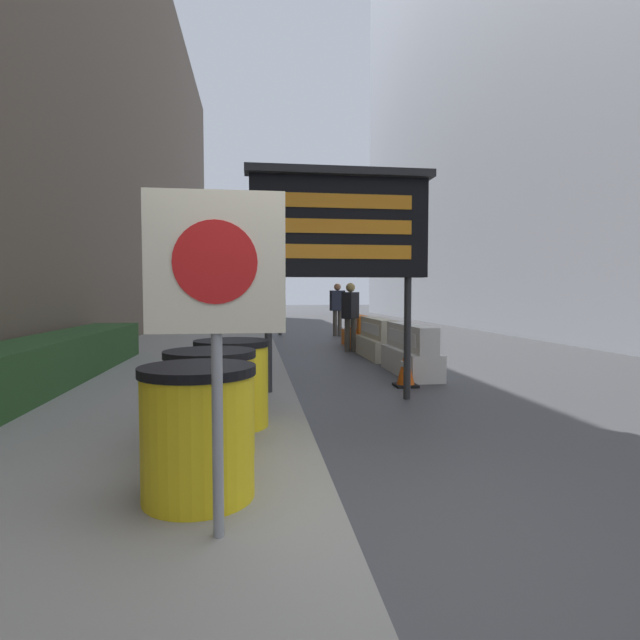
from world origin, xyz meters
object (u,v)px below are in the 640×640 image
Objects in this scene: barrel_drum_middle at (210,402)px; jersey_barrier_white at (410,352)px; traffic_cone_mid at (406,367)px; pedestrian_worker at (337,305)px; warning_sign at (216,289)px; pedestrian_passerby at (350,311)px; barrel_drum_foreground at (198,432)px; traffic_cone_near at (374,330)px; traffic_light_near_curb at (280,255)px; barrel_drum_back at (232,383)px; message_board at (339,227)px; jersey_barrier_orange_near at (358,333)px; jersey_barrier_cream at (378,340)px.

barrel_drum_middle is 5.58m from jersey_barrier_white.
traffic_cone_mid is 9.42m from pedestrian_worker.
pedestrian_passerby is at bearing 74.85° from warning_sign.
traffic_cone_near is at bearing 71.23° from barrel_drum_foreground.
warning_sign is at bearing -94.28° from traffic_light_near_curb.
barrel_drum_back is 0.46× the size of warning_sign.
pedestrian_passerby is at bearing -113.71° from traffic_cone_near.
message_board is 0.81× the size of traffic_light_near_curb.
message_board reaches higher than barrel_drum_back.
barrel_drum_foreground reaches higher than jersey_barrier_orange_near.
message_board is at bearing 71.29° from warning_sign.
traffic_light_near_curb is 2.23× the size of pedestrian_passerby.
pedestrian_worker reaches higher than jersey_barrier_cream.
barrel_drum_middle is 4.41m from traffic_cone_mid.
warning_sign is (0.16, -1.43, 0.92)m from barrel_drum_middle.
warning_sign is 0.93× the size of jersey_barrier_cream.
pedestrian_worker is at bearing 75.93° from barrel_drum_middle.
traffic_cone_mid is (-1.40, -7.85, -0.00)m from traffic_cone_near.
message_board is 4.92× the size of traffic_cone_near.
traffic_cone_near is at bearing 81.86° from jersey_barrier_white.
barrel_drum_foreground is 1.00× the size of barrel_drum_back.
barrel_drum_back is 6.81m from jersey_barrier_cream.
traffic_cone_mid is (-0.44, -1.13, -0.10)m from jersey_barrier_white.
message_board is (1.35, 3.99, 0.87)m from warning_sign.
pedestrian_passerby is at bearing 73.00° from barrel_drum_foreground.
traffic_cone_near is 7.98m from traffic_cone_mid.
jersey_barrier_white is at bearing -77.92° from traffic_light_near_curb.
pedestrian_passerby is at bearing 96.49° from jersey_barrier_white.
barrel_drum_back is at bearing -110.97° from traffic_cone_near.
message_board reaches higher than pedestrian_worker.
warning_sign is at bearing -83.61° from barrel_drum_middle.
barrel_drum_middle is 3.46m from message_board.
traffic_cone_near is at bearing -165.97° from pedestrian_passerby.
jersey_barrier_orange_near is at bearing -99.25° from pedestrian_worker.
pedestrian_passerby is at bearing -111.19° from jersey_barrier_orange_near.
message_board reaches higher than warning_sign.
barrel_drum_back is 8.90m from jersey_barrier_orange_near.
pedestrian_passerby reaches higher than jersey_barrier_white.
barrel_drum_middle is 0.48× the size of pedestrian_worker.
jersey_barrier_white is 1.00× the size of jersey_barrier_cream.
traffic_cone_mid is at bearing 37.34° from pedestrian_passerby.
pedestrian_worker reaches higher than traffic_cone_near.
jersey_barrier_orange_near is at bearing 90.00° from jersey_barrier_white.
traffic_cone_mid is at bearing -111.25° from jersey_barrier_white.
jersey_barrier_orange_near is 2.96× the size of traffic_cone_near.
barrel_drum_foreground is at bearing -95.10° from traffic_light_near_curb.
barrel_drum_foreground is at bearing -113.85° from message_board.
jersey_barrier_cream is at bearing -98.99° from pedestrian_worker.
jersey_barrier_white reaches higher than jersey_barrier_cream.
message_board is at bearing 50.72° from barrel_drum_back.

